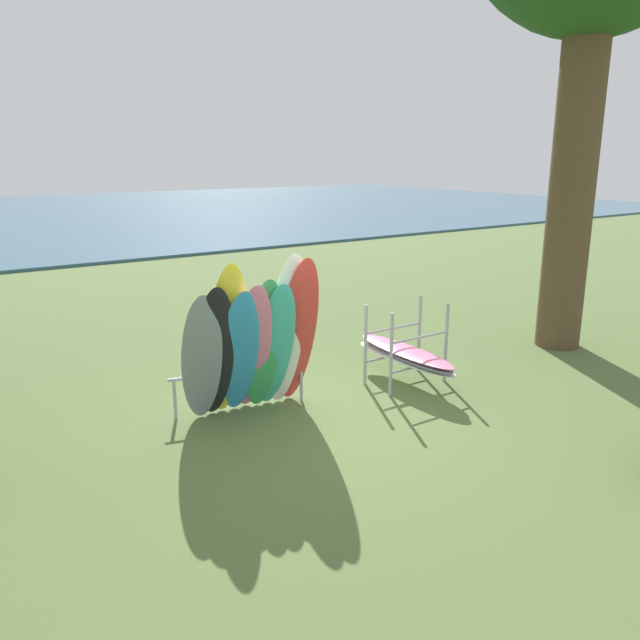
{
  "coord_description": "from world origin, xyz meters",
  "views": [
    {
      "loc": [
        -4.09,
        -6.43,
        3.44
      ],
      "look_at": [
        0.86,
        0.91,
        1.1
      ],
      "focal_mm": 35.5,
      "sensor_mm": 36.0,
      "label": 1
    }
  ],
  "objects": [
    {
      "name": "board_storage_rack",
      "position": [
        2.15,
        0.48,
        0.47
      ],
      "size": [
        1.15,
        2.13,
        1.25
      ],
      "color": "#9EA0A5",
      "rests_on": "ground"
    },
    {
      "name": "ground_plane",
      "position": [
        0.0,
        0.0,
        0.0
      ],
      "size": [
        80.0,
        80.0,
        0.0
      ],
      "primitive_type": "plane",
      "color": "#566B38"
    },
    {
      "name": "leaning_board_pile",
      "position": [
        -0.42,
        0.59,
        1.01
      ],
      "size": [
        2.02,
        1.25,
        2.26
      ],
      "color": "gray",
      "rests_on": "ground"
    }
  ]
}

